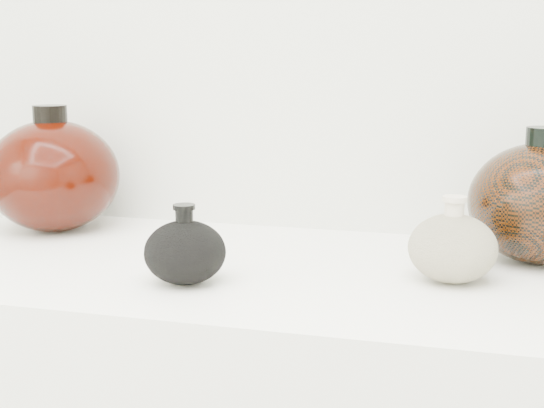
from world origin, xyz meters
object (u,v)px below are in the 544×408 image
(right_round_pot, at_px, (540,203))
(cream_gourd_vase, at_px, (453,247))
(black_gourd_vase, at_px, (185,252))
(left_round_pot, at_px, (53,175))

(right_round_pot, bearing_deg, cream_gourd_vase, -130.67)
(black_gourd_vase, xyz_separation_m, left_round_pot, (-0.33, 0.23, 0.05))
(cream_gourd_vase, distance_m, left_round_pot, 0.68)
(left_round_pot, bearing_deg, black_gourd_vase, -34.93)
(black_gourd_vase, height_order, left_round_pot, left_round_pot)
(black_gourd_vase, bearing_deg, left_round_pot, 145.07)
(black_gourd_vase, bearing_deg, cream_gourd_vase, 16.69)
(black_gourd_vase, height_order, right_round_pot, right_round_pot)
(right_round_pot, bearing_deg, black_gourd_vase, -152.51)
(cream_gourd_vase, bearing_deg, black_gourd_vase, -163.31)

